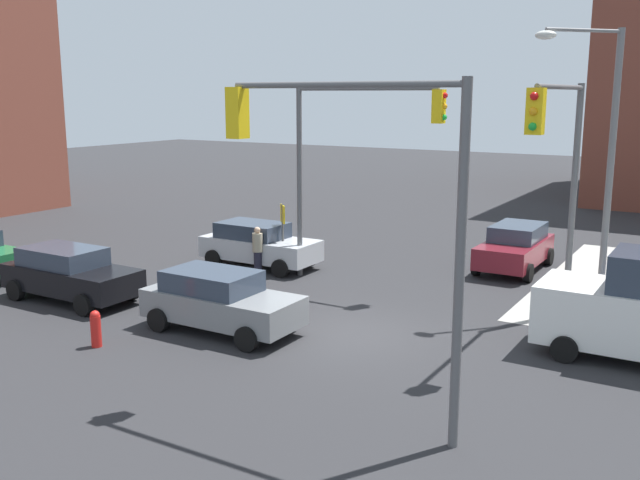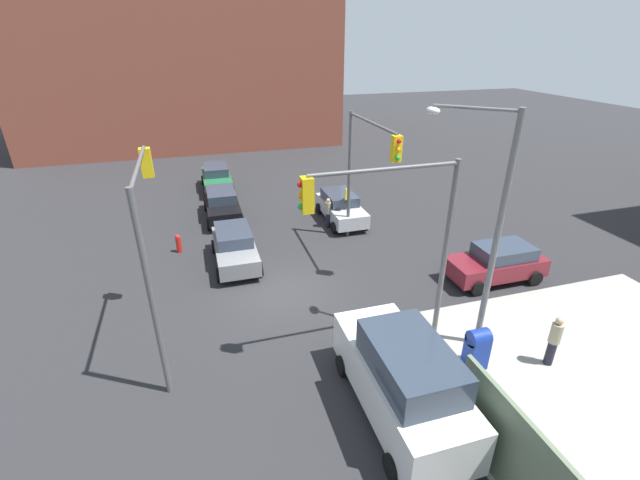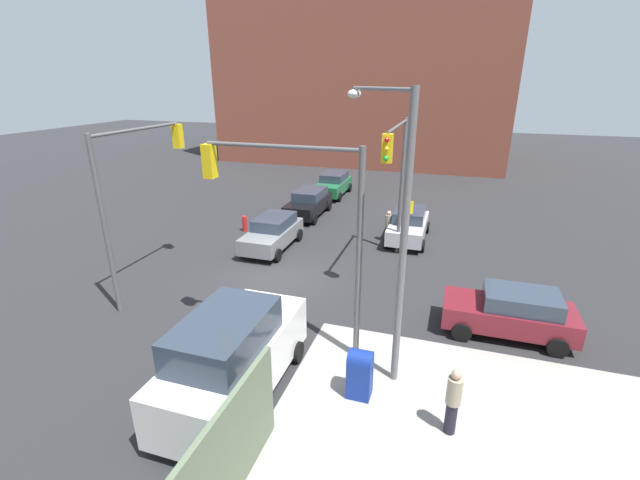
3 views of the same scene
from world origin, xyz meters
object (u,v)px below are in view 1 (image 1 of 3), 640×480
sedan_gray (220,300)px  sedan_black (70,273)px  mailbox_blue (634,294)px  street_lamp_corner (601,149)px  hatchback_maroon (515,247)px  traffic_signal_ne_corner (561,160)px  sedan_silver (258,244)px  traffic_signal_nw_corner (352,144)px  traffic_signal_se_corner (362,185)px  fire_hydrant (96,328)px  pedestrian_waiting (258,250)px

sedan_gray → sedan_black: 5.78m
mailbox_blue → sedan_black: bearing=-156.0°
street_lamp_corner → hatchback_maroon: (-3.24, 3.61, -3.86)m
traffic_signal_ne_corner → sedan_silver: size_ratio=1.50×
traffic_signal_nw_corner → traffic_signal_ne_corner: bearing=-15.0°
traffic_signal_ne_corner → traffic_signal_se_corner: bearing=-105.0°
traffic_signal_se_corner → sedan_gray: bearing=153.3°
fire_hydrant → sedan_gray: sedan_gray is taller
mailbox_blue → sedan_black: (-15.09, -6.71, 0.08)m
sedan_black → pedestrian_waiting: (3.09, 5.51, 0.04)m
traffic_signal_se_corner → street_lamp_corner: street_lamp_corner is taller
pedestrian_waiting → hatchback_maroon: bearing=-122.1°
traffic_signal_nw_corner → hatchback_maroon: (4.19, 4.64, -3.78)m
traffic_signal_ne_corner → mailbox_blue: size_ratio=4.55×
traffic_signal_ne_corner → sedan_gray: traffic_signal_ne_corner is taller
traffic_signal_se_corner → fire_hydrant: bearing=177.7°
traffic_signal_ne_corner → street_lamp_corner: bearing=81.1°
traffic_signal_se_corner → hatchback_maroon: (-0.88, 13.64, -3.76)m
traffic_signal_nw_corner → mailbox_blue: traffic_signal_nw_corner is taller
traffic_signal_ne_corner → hatchback_maroon: size_ratio=1.55×
fire_hydrant → pedestrian_waiting: (-0.80, 8.00, 0.40)m
traffic_signal_nw_corner → hatchback_maroon: size_ratio=1.55×
traffic_signal_ne_corner → sedan_silver: traffic_signal_ne_corner is taller
traffic_signal_ne_corner → street_lamp_corner: (0.45, 2.90, 0.10)m
sedan_silver → sedan_gray: bearing=-62.3°
mailbox_blue → pedestrian_waiting: bearing=-174.3°
mailbox_blue → sedan_silver: sedan_silver is taller
traffic_signal_nw_corner → mailbox_blue: (8.68, 0.50, -3.86)m
traffic_signal_se_corner → hatchback_maroon: size_ratio=1.55×
mailbox_blue → hatchback_maroon: hatchback_maroon is taller
sedan_silver → hatchback_maroon: size_ratio=1.04×
street_lamp_corner → mailbox_blue: size_ratio=5.59×
traffic_signal_se_corner → sedan_silver: 13.50m
traffic_signal_nw_corner → traffic_signal_se_corner: same height
traffic_signal_se_corner → pedestrian_waiting: size_ratio=3.82×
traffic_signal_ne_corner → pedestrian_waiting: traffic_signal_ne_corner is taller
fire_hydrant → hatchback_maroon: (6.71, 13.34, 0.36)m
traffic_signal_se_corner → fire_hydrant: traffic_signal_se_corner is taller
fire_hydrant → street_lamp_corner: bearing=44.3°
traffic_signal_se_corner → hatchback_maroon: traffic_signal_se_corner is taller
sedan_silver → sedan_black: bearing=-110.4°
street_lamp_corner → sedan_black: bearing=-152.4°
traffic_signal_se_corner → traffic_signal_ne_corner: same height
sedan_silver → hatchback_maroon: bearing=28.1°
sedan_silver → sedan_gray: size_ratio=1.01×
sedan_gray → hatchback_maroon: size_ratio=1.03×
hatchback_maroon → sedan_black: size_ratio=0.94×
sedan_black → pedestrian_waiting: size_ratio=2.61×
pedestrian_waiting → sedan_black: bearing=83.2°
traffic_signal_se_corner → sedan_black: size_ratio=1.46×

